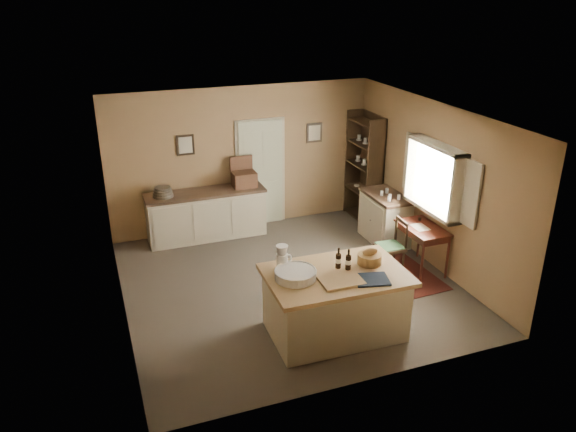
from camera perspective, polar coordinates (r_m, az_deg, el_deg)
name	(u,v)px	position (r m, az deg, el deg)	size (l,w,h in m)	color
ground	(289,284)	(8.94, 0.08, -6.91)	(5.00, 5.00, 0.00)	#52483F
wall_back	(242,159)	(10.60, -4.67, 5.84)	(5.00, 0.10, 2.70)	brown
wall_front	(368,283)	(6.29, 8.13, -6.75)	(5.00, 0.10, 2.70)	brown
wall_left	(115,228)	(7.90, -17.17, -1.22)	(0.10, 5.00, 2.70)	brown
wall_right	(432,185)	(9.46, 14.44, 3.07)	(0.10, 5.00, 2.70)	brown
ceiling	(289,115)	(7.95, 0.09, 10.24)	(5.00, 5.00, 0.00)	silver
door	(261,172)	(10.75, -2.78, 4.49)	(0.97, 0.06, 2.11)	#AEB497
framed_prints	(252,139)	(10.53, -3.64, 7.85)	(2.82, 0.02, 0.38)	black
window	(437,178)	(9.20, 14.85, 3.79)	(0.25, 1.99, 1.12)	#B4AA90
work_island	(334,301)	(7.59, 4.74, -8.64)	(1.87, 1.25, 1.20)	#B4AA90
sideboard	(207,213)	(10.44, -8.26, 0.33)	(2.18, 0.62, 1.18)	#B4AA90
rug	(395,273)	(9.40, 10.80, -5.73)	(1.10, 1.60, 0.01)	#410F0E
writing_desk	(422,232)	(9.33, 13.47, -1.62)	(0.55, 0.90, 0.82)	#34140D
desk_chair	(390,247)	(9.24, 10.31, -3.15)	(0.41, 0.41, 0.89)	black
right_cabinet	(385,218)	(10.33, 9.81, -0.16)	(0.58, 1.04, 0.99)	#B4AA90
shelving_unit	(366,168)	(11.09, 7.92, 4.87)	(0.36, 0.95, 2.11)	black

